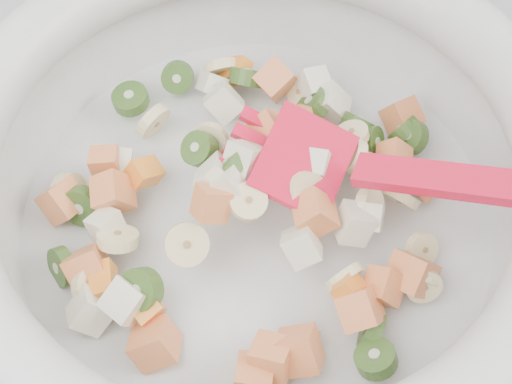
{
  "coord_description": "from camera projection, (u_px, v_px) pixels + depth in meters",
  "views": [
    {
      "loc": [
        0.02,
        1.16,
        1.37
      ],
      "look_at": [
        0.04,
        1.43,
        0.95
      ],
      "focal_mm": 55.0,
      "sensor_mm": 36.0,
      "label": 1
    }
  ],
  "objects": [
    {
      "name": "mixing_bowl",
      "position": [
        257.0,
        181.0,
        0.49
      ],
      "size": [
        0.45,
        0.4,
        0.14
      ],
      "color": "silver",
      "rests_on": "counter"
    }
  ]
}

